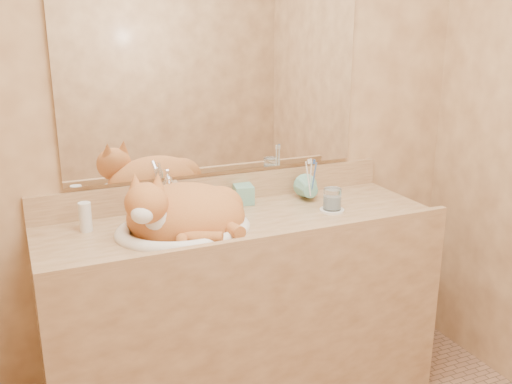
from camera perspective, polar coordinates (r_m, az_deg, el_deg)
name	(u,v)px	position (r m, az deg, el deg)	size (l,w,h in m)	color
wall_back	(217,111)	(2.44, -3.95, 8.05)	(2.40, 0.02, 2.50)	#966944
vanity_counter	(243,315)	(2.47, -1.33, -12.19)	(1.60, 0.55, 0.85)	#89603D
mirror	(217,78)	(2.41, -3.92, 11.29)	(1.30, 0.02, 0.80)	white
sink_basin	(183,211)	(2.17, -7.30, -1.89)	(0.51, 0.43, 0.16)	white
faucet	(169,195)	(2.35, -8.69, -0.26)	(0.05, 0.13, 0.18)	white
cat	(181,210)	(2.18, -7.50, -1.82)	(0.46, 0.38, 0.25)	#B05C28
soap_dispenser	(246,186)	(2.43, -1.04, 0.59)	(0.08, 0.08, 0.18)	#6BAB96
toothbrush_cup	(311,192)	(2.50, 5.50, -0.01)	(0.11, 0.11, 0.10)	#6BAB96
toothbrushes	(311,177)	(2.48, 5.55, 1.51)	(0.03, 0.03, 0.20)	silver
saucer	(332,210)	(2.42, 7.59, -1.82)	(0.10, 0.10, 0.01)	white
water_glass	(332,199)	(2.40, 7.64, -0.70)	(0.08, 0.08, 0.09)	white
lotion_bottle	(85,217)	(2.25, -16.70, -2.40)	(0.05, 0.05, 0.11)	silver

